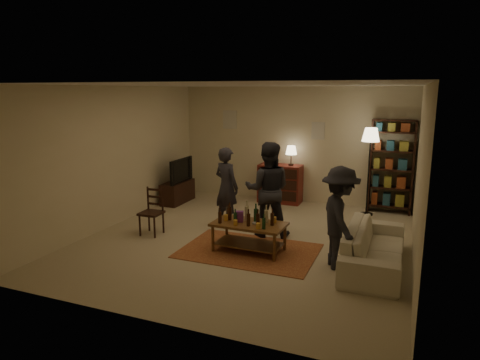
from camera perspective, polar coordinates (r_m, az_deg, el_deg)
The scene contains 13 objects.
floor at distance 7.72m, azimuth 0.97°, elevation -7.90°, with size 6.00×6.00×0.00m, color #C6B793.
room_shell at distance 10.32m, azimuth 3.53°, elevation 7.43°, with size 6.00×6.00×6.00m.
rug at distance 7.18m, azimuth 1.20°, elevation -9.40°, with size 2.20×1.50×0.01m, color brown.
coffee_table at distance 7.05m, azimuth 1.16°, elevation -6.23°, with size 1.21×0.69×0.83m.
dining_chair at distance 8.05m, azimuth -11.57°, elevation -3.91°, with size 0.39×0.39×0.88m.
tv_stand at distance 10.20m, azimuth -8.32°, elevation -0.86°, with size 0.40×1.00×1.06m.
dresser at distance 10.13m, azimuth 5.41°, elevation -0.34°, with size 1.00×0.50×1.36m.
bookshelf at distance 9.71m, azimuth 19.53°, elevation 1.84°, with size 0.90×0.34×2.02m.
floor_lamp at distance 9.26m, azimuth 17.01°, elevation 4.99°, with size 0.36×0.36×1.86m.
sofa at distance 6.81m, azimuth 17.49°, elevation -8.52°, with size 2.08×0.81×0.61m, color beige.
person_left at distance 8.31m, azimuth -1.81°, elevation -0.90°, with size 0.57×0.37×1.55m, color #28272F.
person_right at distance 7.70m, azimuth 3.72°, elevation -1.29°, with size 0.84×0.65×1.72m, color #27282F.
person_by_sofa at distance 6.49m, azimuth 13.16°, elevation -4.96°, with size 1.00×0.57×1.54m, color #222229.
Camera 1 is at (2.57, -6.80, 2.62)m, focal length 32.00 mm.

